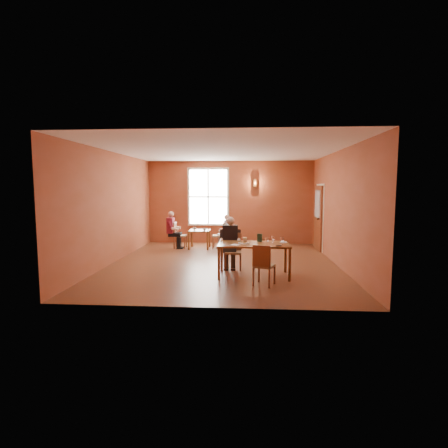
# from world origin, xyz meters

# --- Properties ---
(ground) EXTENTS (6.00, 7.00, 0.01)m
(ground) POSITION_xyz_m (0.00, 0.00, 0.00)
(ground) COLOR brown
(ground) RESTS_ON ground
(wall_back) EXTENTS (6.00, 0.04, 3.00)m
(wall_back) POSITION_xyz_m (0.00, 3.50, 1.50)
(wall_back) COLOR brown
(wall_back) RESTS_ON ground
(wall_front) EXTENTS (6.00, 0.04, 3.00)m
(wall_front) POSITION_xyz_m (0.00, -3.50, 1.50)
(wall_front) COLOR brown
(wall_front) RESTS_ON ground
(wall_left) EXTENTS (0.04, 7.00, 3.00)m
(wall_left) POSITION_xyz_m (-3.00, 0.00, 1.50)
(wall_left) COLOR brown
(wall_left) RESTS_ON ground
(wall_right) EXTENTS (0.04, 7.00, 3.00)m
(wall_right) POSITION_xyz_m (3.00, 0.00, 1.50)
(wall_right) COLOR brown
(wall_right) RESTS_ON ground
(ceiling) EXTENTS (6.00, 7.00, 0.04)m
(ceiling) POSITION_xyz_m (0.00, 0.00, 3.00)
(ceiling) COLOR white
(ceiling) RESTS_ON wall_back
(window) EXTENTS (1.36, 0.10, 1.96)m
(window) POSITION_xyz_m (-0.80, 3.45, 1.70)
(window) COLOR white
(window) RESTS_ON wall_back
(door) EXTENTS (0.12, 1.04, 2.10)m
(door) POSITION_xyz_m (2.94, 2.30, 1.05)
(door) COLOR maroon
(door) RESTS_ON ground
(wall_sconce) EXTENTS (0.16, 0.16, 0.28)m
(wall_sconce) POSITION_xyz_m (0.90, 3.40, 2.20)
(wall_sconce) COLOR brown
(wall_sconce) RESTS_ON wall_back
(main_table) EXTENTS (1.63, 0.91, 0.76)m
(main_table) POSITION_xyz_m (0.79, -1.30, 0.38)
(main_table) COLOR brown
(main_table) RESTS_ON ground
(chair_diner_main) EXTENTS (0.40, 0.40, 0.90)m
(chair_diner_main) POSITION_xyz_m (0.29, -0.65, 0.45)
(chair_diner_main) COLOR #3B2113
(chair_diner_main) RESTS_ON ground
(diner_main) EXTENTS (0.50, 0.50, 1.26)m
(diner_main) POSITION_xyz_m (0.29, -0.68, 0.63)
(diner_main) COLOR black
(diner_main) RESTS_ON ground
(chair_empty) EXTENTS (0.50, 0.50, 0.87)m
(chair_empty) POSITION_xyz_m (1.00, -2.05, 0.44)
(chair_empty) COLOR #582E12
(chair_empty) RESTS_ON ground
(plate_food) EXTENTS (0.32, 0.32, 0.03)m
(plate_food) POSITION_xyz_m (0.56, -1.31, 0.78)
(plate_food) COLOR silver
(plate_food) RESTS_ON main_table
(sandwich) EXTENTS (0.09, 0.09, 0.11)m
(sandwich) POSITION_xyz_m (0.59, -1.21, 0.82)
(sandwich) COLOR tan
(sandwich) RESTS_ON main_table
(goblet_a) EXTENTS (0.10, 0.10, 0.19)m
(goblet_a) POSITION_xyz_m (1.23, -1.20, 0.85)
(goblet_a) COLOR white
(goblet_a) RESTS_ON main_table
(goblet_b) EXTENTS (0.09, 0.09, 0.18)m
(goblet_b) POSITION_xyz_m (1.42, -1.40, 0.85)
(goblet_b) COLOR silver
(goblet_b) RESTS_ON main_table
(goblet_c) EXTENTS (0.10, 0.10, 0.19)m
(goblet_c) POSITION_xyz_m (1.07, -1.52, 0.86)
(goblet_c) COLOR white
(goblet_c) RESTS_ON main_table
(menu_stand) EXTENTS (0.13, 0.10, 0.20)m
(menu_stand) POSITION_xyz_m (0.93, -1.05, 0.86)
(menu_stand) COLOR #22402C
(menu_stand) RESTS_ON main_table
(knife) EXTENTS (0.20, 0.05, 0.00)m
(knife) POSITION_xyz_m (0.76, -1.59, 0.76)
(knife) COLOR silver
(knife) RESTS_ON main_table
(napkin) EXTENTS (0.24, 0.24, 0.01)m
(napkin) POSITION_xyz_m (0.37, -1.52, 0.76)
(napkin) COLOR white
(napkin) RESTS_ON main_table
(side_plate) EXTENTS (0.18, 0.18, 0.01)m
(side_plate) POSITION_xyz_m (1.49, -1.09, 0.77)
(side_plate) COLOR white
(side_plate) RESTS_ON main_table
(sunglasses) EXTENTS (0.12, 0.04, 0.01)m
(sunglasses) POSITION_xyz_m (1.33, -1.62, 0.77)
(sunglasses) COLOR black
(sunglasses) RESTS_ON main_table
(second_table) EXTENTS (0.70, 0.70, 0.62)m
(second_table) POSITION_xyz_m (-0.97, 2.29, 0.31)
(second_table) COLOR brown
(second_table) RESTS_ON ground
(chair_diner_white) EXTENTS (0.40, 0.40, 0.90)m
(chair_diner_white) POSITION_xyz_m (-0.32, 2.29, 0.45)
(chair_diner_white) COLOR brown
(chair_diner_white) RESTS_ON ground
(diner_white) EXTENTS (0.44, 0.44, 1.10)m
(diner_white) POSITION_xyz_m (-0.29, 2.29, 0.55)
(diner_white) COLOR white
(diner_white) RESTS_ON ground
(chair_diner_maroon) EXTENTS (0.39, 0.39, 0.89)m
(chair_diner_maroon) POSITION_xyz_m (-1.62, 2.29, 0.44)
(chair_diner_maroon) COLOR #3E2415
(chair_diner_maroon) RESTS_ON ground
(diner_maroon) EXTENTS (0.48, 0.48, 1.21)m
(diner_maroon) POSITION_xyz_m (-1.65, 2.29, 0.61)
(diner_maroon) COLOR maroon
(diner_maroon) RESTS_ON ground
(cup_a) EXTENTS (0.12, 0.12, 0.08)m
(cup_a) POSITION_xyz_m (-0.79, 2.17, 0.66)
(cup_a) COLOR white
(cup_a) RESTS_ON second_table
(cup_b) EXTENTS (0.10, 0.10, 0.08)m
(cup_b) POSITION_xyz_m (-1.16, 2.41, 0.66)
(cup_b) COLOR silver
(cup_b) RESTS_ON second_table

